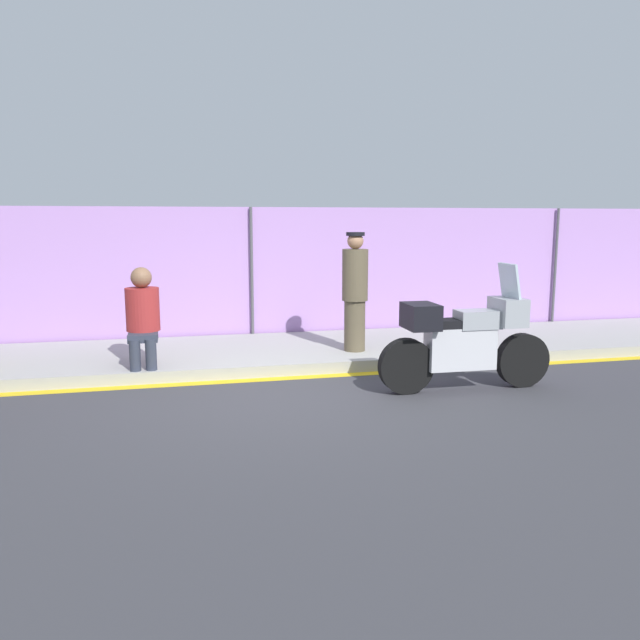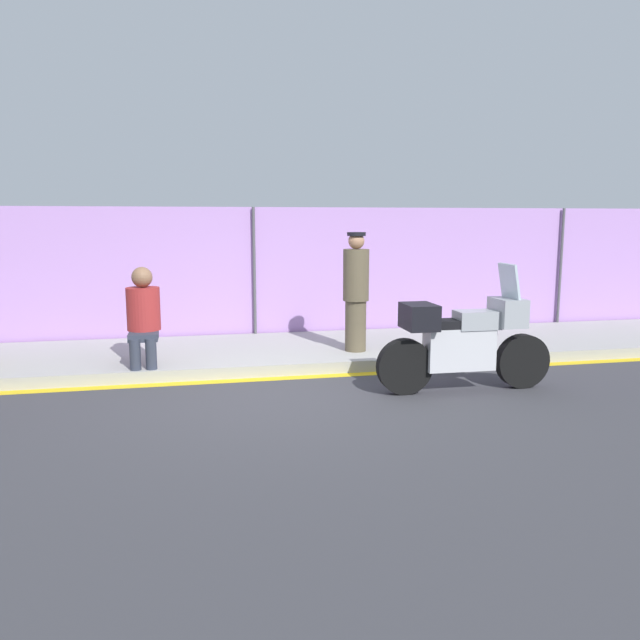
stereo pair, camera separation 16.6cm
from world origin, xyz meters
TOP-DOWN VIEW (x-y plane):
  - ground_plane at (0.00, 0.00)m, footprint 120.00×120.00m
  - sidewalk at (0.00, 2.18)m, footprint 42.25×2.41m
  - curb_paint_stripe at (0.00, 0.89)m, footprint 42.25×0.18m
  - storefront_fence at (0.00, 3.48)m, footprint 40.14×0.17m
  - motorcycle at (2.14, -0.16)m, footprint 2.20×0.51m
  - officer_standing at (1.29, 1.67)m, footprint 0.38×0.38m
  - person_seated_on_curb at (-1.68, 1.43)m, footprint 0.44×0.69m

SIDE VIEW (x-z plane):
  - ground_plane at x=0.00m, z-range 0.00..0.00m
  - curb_paint_stripe at x=0.00m, z-range 0.00..0.01m
  - sidewalk at x=0.00m, z-range 0.00..0.16m
  - motorcycle at x=2.14m, z-range -0.14..1.40m
  - person_seated_on_curb at x=-1.68m, z-range 0.22..1.51m
  - officer_standing at x=1.29m, z-range 0.18..1.91m
  - storefront_fence at x=0.00m, z-range 0.00..2.27m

